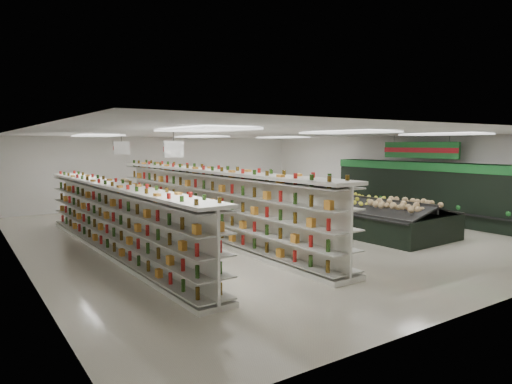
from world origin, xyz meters
TOP-DOWN VIEW (x-y plane):
  - floor at (0.00, 0.00)m, footprint 16.00×16.00m
  - ceiling at (0.00, 0.00)m, footprint 14.00×16.00m
  - wall_back at (0.00, 8.00)m, footprint 14.00×0.02m
  - wall_front at (0.00, -8.00)m, footprint 14.00×0.02m
  - wall_left at (-7.00, 0.00)m, footprint 0.02×16.00m
  - wall_right at (7.00, 0.00)m, footprint 0.02×16.00m
  - produce_wall_case at (6.53, -1.50)m, footprint 0.93×8.00m
  - aisle_sign_near at (-3.80, -2.00)m, footprint 0.52×0.06m
  - aisle_sign_far at (-3.80, 2.00)m, footprint 0.52×0.06m
  - hortifruti_banner at (6.25, -1.50)m, footprint 0.12×3.20m
  - gondola_left at (-4.75, -0.31)m, footprint 1.11×10.62m
  - gondola_center at (-1.68, 0.34)m, footprint 1.13×12.15m
  - produce_island at (2.94, -0.67)m, footprint 3.15×7.90m
  - soda_endcap at (0.34, 4.82)m, footprint 1.53×1.32m
  - shopper_main at (-1.00, -3.53)m, footprint 0.71×0.55m
  - shopper_background at (-3.18, 3.75)m, footprint 0.52×0.82m

SIDE VIEW (x-z plane):
  - floor at x=0.00m, z-range 0.00..0.00m
  - produce_island at x=2.94m, z-range -0.05..1.11m
  - soda_endcap at x=0.34m, z-range -0.02..1.62m
  - shopper_background at x=-3.18m, z-range 0.00..1.68m
  - gondola_left at x=-4.75m, z-range -0.08..1.76m
  - shopper_main at x=-1.00m, z-range 0.00..1.73m
  - gondola_center at x=-1.68m, z-range -0.09..2.02m
  - produce_wall_case at x=6.53m, z-range 0.14..2.34m
  - wall_back at x=0.00m, z-range 0.00..3.20m
  - wall_front at x=0.00m, z-range 0.00..3.20m
  - wall_left at x=-7.00m, z-range 0.00..3.20m
  - wall_right at x=7.00m, z-range 0.00..3.20m
  - hortifruti_banner at x=6.25m, z-range 2.18..3.13m
  - aisle_sign_near at x=-3.80m, z-range 2.38..3.13m
  - aisle_sign_far at x=-3.80m, z-range 2.38..3.13m
  - ceiling at x=0.00m, z-range 3.19..3.21m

